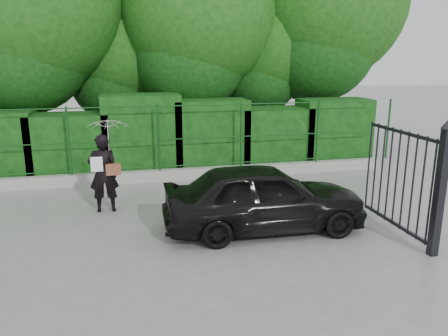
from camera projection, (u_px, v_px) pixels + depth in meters
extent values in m
plane|color=gray|center=(158.00, 251.00, 7.69)|extent=(80.00, 80.00, 0.00)
cube|color=#9E9E99|center=(145.00, 176.00, 11.90)|extent=(14.00, 0.25, 0.30)
cylinder|color=#114114|center=(69.00, 141.00, 11.24)|extent=(0.06, 0.06, 1.80)
cylinder|color=#114114|center=(159.00, 138.00, 11.73)|extent=(0.06, 0.06, 1.80)
cylinder|color=#114114|center=(241.00, 135.00, 12.22)|extent=(0.06, 0.06, 1.80)
cylinder|color=#114114|center=(318.00, 132.00, 12.71)|extent=(0.06, 0.06, 1.80)
cylinder|color=#114114|center=(388.00, 129.00, 13.20)|extent=(0.06, 0.06, 1.80)
cylinder|color=#114114|center=(145.00, 167.00, 11.84)|extent=(13.60, 0.03, 0.03)
cylinder|color=#114114|center=(144.00, 140.00, 11.66)|extent=(13.60, 0.03, 0.03)
cylinder|color=#114114|center=(142.00, 107.00, 11.43)|extent=(13.60, 0.03, 0.03)
cube|color=black|center=(70.00, 146.00, 12.24)|extent=(2.20, 1.20, 1.79)
cube|color=black|center=(142.00, 134.00, 12.60)|extent=(2.20, 1.20, 2.29)
cube|color=black|center=(210.00, 135.00, 13.05)|extent=(2.20, 1.20, 2.10)
cube|color=black|center=(273.00, 137.00, 13.51)|extent=(2.20, 1.20, 1.81)
cube|color=black|center=(333.00, 131.00, 13.91)|extent=(2.20, 1.20, 2.03)
cylinder|color=black|center=(38.00, 93.00, 13.30)|extent=(0.36, 0.36, 4.50)
cylinder|color=black|center=(123.00, 107.00, 15.21)|extent=(0.36, 0.36, 3.25)
sphere|color=#14470F|center=(120.00, 49.00, 14.73)|extent=(3.90, 3.90, 3.90)
cylinder|color=black|center=(199.00, 93.00, 14.68)|extent=(0.36, 0.36, 4.25)
sphere|color=#14470F|center=(197.00, 13.00, 14.04)|extent=(5.10, 5.10, 5.10)
cylinder|color=black|center=(263.00, 101.00, 15.96)|extent=(0.36, 0.36, 3.50)
sphere|color=#14470F|center=(264.00, 41.00, 15.44)|extent=(4.20, 4.20, 4.20)
cylinder|color=black|center=(319.00, 83.00, 15.86)|extent=(0.36, 0.36, 4.75)
sphere|color=#14470F|center=(324.00, 0.00, 15.15)|extent=(5.70, 5.70, 5.70)
cube|color=black|center=(439.00, 194.00, 7.26)|extent=(0.14, 0.14, 2.20)
cone|color=black|center=(448.00, 124.00, 6.97)|extent=(0.22, 0.22, 0.16)
cube|color=black|center=(393.00, 223.00, 8.58)|extent=(0.05, 2.00, 0.06)
cube|color=black|center=(403.00, 132.00, 8.14)|extent=(0.05, 2.00, 0.06)
cylinder|color=black|center=(431.00, 193.00, 7.46)|extent=(0.04, 0.04, 1.90)
cylinder|color=black|center=(422.00, 189.00, 7.70)|extent=(0.04, 0.04, 1.90)
cylinder|color=black|center=(413.00, 185.00, 7.93)|extent=(0.04, 0.04, 1.90)
cylinder|color=black|center=(404.00, 182.00, 8.17)|extent=(0.04, 0.04, 1.90)
cylinder|color=black|center=(396.00, 178.00, 8.41)|extent=(0.04, 0.04, 1.90)
cylinder|color=black|center=(389.00, 175.00, 8.64)|extent=(0.04, 0.04, 1.90)
cylinder|color=black|center=(382.00, 172.00, 8.88)|extent=(0.04, 0.04, 1.90)
cylinder|color=black|center=(375.00, 169.00, 9.12)|extent=(0.04, 0.04, 1.90)
cylinder|color=black|center=(369.00, 166.00, 9.35)|extent=(0.04, 0.04, 1.90)
imported|color=black|center=(103.00, 173.00, 9.47)|extent=(0.64, 0.42, 1.73)
imported|color=white|center=(108.00, 137.00, 9.35)|extent=(0.87, 0.89, 0.80)
cube|color=brown|center=(114.00, 169.00, 9.41)|extent=(0.32, 0.15, 0.24)
cube|color=white|center=(97.00, 164.00, 9.27)|extent=(0.25, 0.02, 0.32)
imported|color=black|center=(264.00, 197.00, 8.49)|extent=(3.95, 1.66, 1.34)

